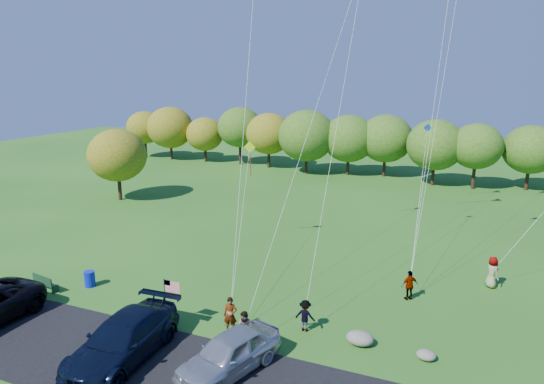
# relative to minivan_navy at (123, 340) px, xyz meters

# --- Properties ---
(ground) EXTENTS (140.00, 140.00, 0.00)m
(ground) POSITION_rel_minivan_navy_xyz_m (3.58, 3.89, -0.98)
(ground) COLOR #245919
(ground) RESTS_ON ground
(asphalt_lane) EXTENTS (44.00, 6.00, 0.06)m
(asphalt_lane) POSITION_rel_minivan_navy_xyz_m (3.58, -0.11, -0.95)
(asphalt_lane) COLOR black
(asphalt_lane) RESTS_ON ground
(treeline) EXTENTS (74.38, 28.03, 8.10)m
(treeline) POSITION_rel_minivan_navy_xyz_m (4.42, 39.74, 3.67)
(treeline) COLOR #392314
(treeline) RESTS_ON ground
(minivan_navy) EXTENTS (2.87, 6.45, 1.84)m
(minivan_navy) POSITION_rel_minivan_navy_xyz_m (0.00, 0.00, 0.00)
(minivan_navy) COLOR black
(minivan_navy) RESTS_ON asphalt_lane
(minivan_silver) EXTENTS (3.40, 5.32, 1.69)m
(minivan_silver) POSITION_rel_minivan_navy_xyz_m (4.65, 0.96, -0.08)
(minivan_silver) COLOR #B3B6BE
(minivan_silver) RESTS_ON asphalt_lane
(flyer_a) EXTENTS (0.74, 0.58, 1.79)m
(flyer_a) POSITION_rel_minivan_navy_xyz_m (3.19, 3.86, -0.08)
(flyer_a) COLOR #4C4C59
(flyer_a) RESTS_ON ground
(flyer_b) EXTENTS (0.85, 0.69, 1.66)m
(flyer_b) POSITION_rel_minivan_navy_xyz_m (4.34, 3.09, -0.15)
(flyer_b) COLOR #4C4C59
(flyer_b) RESTS_ON ground
(flyer_c) EXTENTS (1.02, 0.59, 1.58)m
(flyer_c) POSITION_rel_minivan_navy_xyz_m (6.43, 5.39, -0.19)
(flyer_c) COLOR #4C4C59
(flyer_c) RESTS_ON ground
(flyer_d) EXTENTS (1.03, 0.93, 1.68)m
(flyer_d) POSITION_rel_minivan_navy_xyz_m (10.62, 10.75, -0.14)
(flyer_d) COLOR #4C4C59
(flyer_d) RESTS_ON ground
(flyer_e) EXTENTS (1.02, 1.09, 1.87)m
(flyer_e) POSITION_rel_minivan_navy_xyz_m (14.80, 14.22, -0.05)
(flyer_e) COLOR #4C4C59
(flyer_e) RESTS_ON ground
(park_bench) EXTENTS (1.74, 0.57, 0.96)m
(park_bench) POSITION_rel_minivan_navy_xyz_m (-8.74, 3.74, -0.46)
(park_bench) COLOR #153A20
(park_bench) RESTS_ON ground
(trash_barrel) EXTENTS (0.61, 0.61, 0.92)m
(trash_barrel) POSITION_rel_minivan_navy_xyz_m (-6.78, 5.26, -0.52)
(trash_barrel) COLOR #0C1CBA
(trash_barrel) RESTS_ON ground
(flag_assembly) EXTENTS (0.90, 0.58, 2.43)m
(flag_assembly) POSITION_rel_minivan_navy_xyz_m (0.17, 3.28, 0.84)
(flag_assembly) COLOR black
(flag_assembly) RESTS_ON ground
(boulder_near) EXTENTS (1.27, 0.99, 0.63)m
(boulder_near) POSITION_rel_minivan_navy_xyz_m (9.16, 5.20, -0.66)
(boulder_near) COLOR gray
(boulder_near) RESTS_ON ground
(boulder_far) EXTENTS (0.85, 0.70, 0.44)m
(boulder_far) POSITION_rel_minivan_navy_xyz_m (12.09, 5.12, -0.76)
(boulder_far) COLOR gray
(boulder_far) RESTS_ON ground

